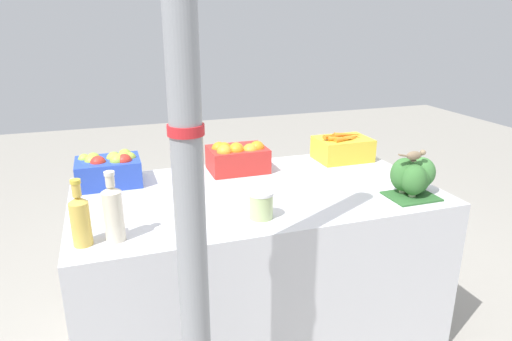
% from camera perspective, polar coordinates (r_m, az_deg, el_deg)
% --- Properties ---
extents(ground_plane, '(10.00, 10.00, 0.00)m').
position_cam_1_polar(ground_plane, '(2.56, 0.00, -18.69)').
color(ground_plane, gray).
extents(market_table, '(1.70, 0.93, 0.77)m').
position_cam_1_polar(market_table, '(2.35, 0.00, -11.24)').
color(market_table, silver).
rests_on(market_table, ground_plane).
extents(support_pole, '(0.10, 0.10, 2.29)m').
position_cam_1_polar(support_pole, '(1.31, -8.53, 0.26)').
color(support_pole, gray).
rests_on(support_pole, ground_plane).
extents(apple_crate, '(0.30, 0.23, 0.17)m').
position_cam_1_polar(apple_crate, '(2.35, -17.83, 0.25)').
color(apple_crate, '#2847B7').
rests_on(apple_crate, market_table).
extents(orange_crate, '(0.30, 0.23, 0.17)m').
position_cam_1_polar(orange_crate, '(2.43, -2.41, 1.75)').
color(orange_crate, red).
rests_on(orange_crate, market_table).
extents(carrot_crate, '(0.30, 0.23, 0.17)m').
position_cam_1_polar(carrot_crate, '(2.67, 10.78, 2.80)').
color(carrot_crate, gold).
rests_on(carrot_crate, market_table).
extents(broccoli_pile, '(0.24, 0.20, 0.18)m').
position_cam_1_polar(broccoli_pile, '(2.22, 19.18, -0.71)').
color(broccoli_pile, '#2D602D').
rests_on(broccoli_pile, market_table).
extents(juice_bottle_golden, '(0.07, 0.07, 0.25)m').
position_cam_1_polar(juice_bottle_golden, '(1.76, -21.12, -5.63)').
color(juice_bottle_golden, gold).
rests_on(juice_bottle_golden, market_table).
extents(juice_bottle_cloudy, '(0.07, 0.07, 0.27)m').
position_cam_1_polar(juice_bottle_cloudy, '(1.75, -17.41, -4.94)').
color(juice_bottle_cloudy, beige).
rests_on(juice_bottle_cloudy, market_table).
extents(pickle_jar, '(0.10, 0.10, 0.11)m').
position_cam_1_polar(pickle_jar, '(1.87, 0.64, -4.28)').
color(pickle_jar, '#B2C684').
rests_on(pickle_jar, market_table).
extents(sparrow_bird, '(0.14, 0.04, 0.05)m').
position_cam_1_polar(sparrow_bird, '(2.15, 19.25, 1.82)').
color(sparrow_bird, '#4C3D2D').
rests_on(sparrow_bird, broccoli_pile).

